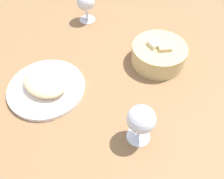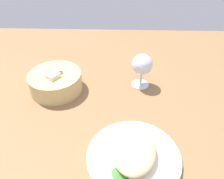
% 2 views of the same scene
% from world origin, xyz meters
% --- Properties ---
extents(ground_plane, '(1.40, 1.40, 0.02)m').
position_xyz_m(ground_plane, '(0.00, 0.00, -0.01)').
color(ground_plane, olive).
extents(plate, '(0.25, 0.25, 0.01)m').
position_xyz_m(plate, '(-0.15, -0.14, 0.01)').
color(plate, white).
rests_on(plate, ground_plane).
extents(omelette, '(0.17, 0.14, 0.04)m').
position_xyz_m(omelette, '(-0.15, -0.14, 0.03)').
color(omelette, beige).
rests_on(omelette, plate).
extents(lettuce_garnish, '(0.04, 0.04, 0.01)m').
position_xyz_m(lettuce_garnish, '(-0.20, -0.10, 0.02)').
color(lettuce_garnish, '#417F33').
rests_on(lettuce_garnish, plate).
extents(bread_basket, '(0.19, 0.19, 0.08)m').
position_xyz_m(bread_basket, '(0.14, 0.13, 0.04)').
color(bread_basket, '#D3BA76').
rests_on(bread_basket, ground_plane).
extents(wine_glass_near, '(0.08, 0.08, 0.13)m').
position_xyz_m(wine_glass_near, '(0.18, -0.18, 0.09)').
color(wine_glass_near, silver).
rests_on(wine_glass_near, ground_plane).
extents(wine_glass_far, '(0.07, 0.07, 0.12)m').
position_xyz_m(wine_glass_far, '(-0.21, 0.26, 0.08)').
color(wine_glass_far, silver).
rests_on(wine_glass_far, ground_plane).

